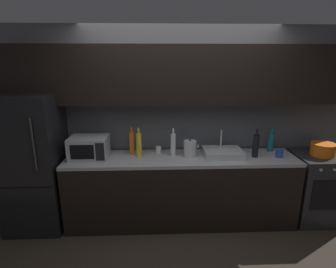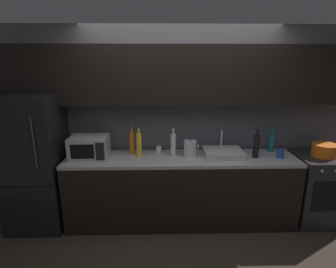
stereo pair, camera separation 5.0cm
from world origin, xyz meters
name	(u,v)px [view 2 (the right image)]	position (x,y,z in m)	size (l,w,h in m)	color
back_wall	(180,102)	(0.00, 1.20, 1.55)	(4.62, 0.44, 2.50)	slate
counter_run	(181,190)	(0.00, 0.90, 0.45)	(2.88, 0.60, 0.90)	black
refrigerator	(35,162)	(-1.82, 0.90, 0.85)	(0.68, 0.69, 1.71)	black
oven_range	(316,188)	(1.78, 0.90, 0.45)	(0.60, 0.62, 0.90)	#232326
microwave	(89,147)	(-1.14, 0.92, 1.04)	(0.46, 0.35, 0.27)	#A8AAAF
sink_basin	(223,153)	(0.53, 0.93, 0.94)	(0.48, 0.38, 0.30)	#ADAFB5
kettle	(190,149)	(0.11, 0.92, 1.00)	(0.19, 0.16, 0.23)	#B7BABF
wine_bottle_dark	(256,146)	(0.92, 0.87, 1.05)	(0.08, 0.08, 0.36)	black
wine_bottle_clear	(173,144)	(-0.10, 0.96, 1.05)	(0.07, 0.07, 0.35)	silver
wine_bottle_yellow	(139,144)	(-0.53, 0.95, 1.06)	(0.07, 0.07, 0.37)	gold
wine_bottle_teal	(272,142)	(1.20, 1.09, 1.03)	(0.08, 0.08, 0.31)	#19666B
wine_bottle_orange	(132,143)	(-0.63, 1.05, 1.05)	(0.07, 0.07, 0.36)	orange
mug_white	(159,149)	(-0.29, 1.08, 0.94)	(0.07, 0.07, 0.09)	silver
mug_blue	(280,154)	(1.22, 0.85, 0.95)	(0.08, 0.08, 0.10)	#234299
cooking_pot	(324,150)	(1.80, 0.90, 0.98)	(0.30, 0.30, 0.16)	orange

